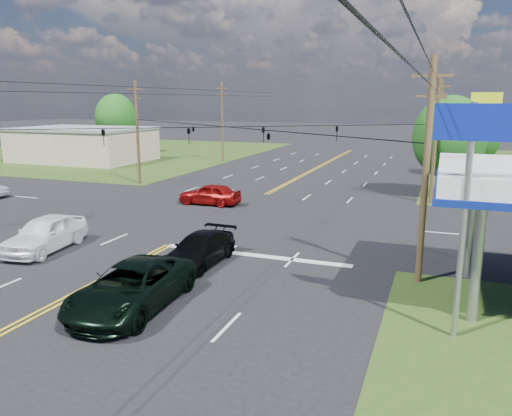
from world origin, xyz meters
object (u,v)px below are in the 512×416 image
at_px(tree_right_a, 449,137).
at_px(tree_far_l, 116,118).
at_px(retail_nw, 83,145).
at_px(pole_left_far, 222,121).
at_px(pole_ne, 435,139).
at_px(polesign_se, 470,157).
at_px(tree_right_b, 475,136).
at_px(pole_se, 426,170).
at_px(suv_black, 199,250).
at_px(pole_nw, 137,131).
at_px(pickup_dkgreen, 132,287).
at_px(pickup_white, 45,233).
at_px(pole_right_far, 439,124).

height_order(tree_right_a, tree_far_l, tree_far_l).
bearing_deg(retail_nw, pole_left_far, 19.44).
distance_m(pole_ne, polesign_se, 23.07).
bearing_deg(retail_nw, tree_right_b, 2.46).
bearing_deg(pole_se, tree_right_b, 83.95).
height_order(pole_ne, tree_far_l, pole_ne).
relative_size(pole_se, pole_ne, 1.00).
xyz_separation_m(pole_left_far, tree_right_a, (27.00, -16.00, -0.30)).
distance_m(pole_se, tree_right_b, 33.19).
distance_m(tree_far_l, suv_black, 54.99).
bearing_deg(pole_nw, pole_ne, 0.00).
height_order(pole_se, pickup_dkgreen, pole_se).
distance_m(pole_ne, tree_right_a, 3.16).
bearing_deg(pole_ne, pickup_dkgreen, -111.98).
distance_m(retail_nw, pickup_white, 41.04).
xyz_separation_m(pole_left_far, polesign_se, (27.39, -42.00, 0.86)).
bearing_deg(pole_right_far, polesign_se, -88.10).
distance_m(pole_ne, pole_left_far, 32.20).
height_order(retail_nw, pole_nw, pole_nw).
distance_m(pole_left_far, tree_right_a, 31.39).
bearing_deg(tree_far_l, tree_right_b, -9.37).
bearing_deg(polesign_se, tree_far_l, 135.24).
xyz_separation_m(pole_nw, pickup_white, (7.40, -19.98, -4.00)).
height_order(pickup_white, polesign_se, polesign_se).
relative_size(pole_ne, pickup_white, 1.77).
bearing_deg(tree_right_b, tree_right_a, -101.77).
relative_size(pole_right_far, pickup_white, 1.86).
relative_size(pole_ne, suv_black, 1.89).
xyz_separation_m(tree_right_a, pickup_dkgreen, (-11.00, -27.77, -4.01)).
distance_m(pole_left_far, polesign_se, 50.15).
height_order(tree_right_b, pickup_dkgreen, tree_right_b).
height_order(retail_nw, pickup_white, retail_nw).
bearing_deg(pole_ne, pole_se, -90.00).
height_order(pole_left_far, tree_right_a, pole_left_far).
bearing_deg(pole_ne, tree_right_b, 76.87).
bearing_deg(pole_right_far, pole_left_far, 180.00).
xyz_separation_m(tree_right_b, pickup_dkgreen, (-13.50, -39.77, -3.36)).
distance_m(pole_se, pickup_dkgreen, 12.74).
distance_m(tree_right_b, suv_black, 36.92).
height_order(pickup_dkgreen, polesign_se, polesign_se).
height_order(retail_nw, pickup_dkgreen, retail_nw).
xyz_separation_m(suv_black, pickup_white, (-8.60, -0.80, 0.18)).
bearing_deg(pole_left_far, pole_nw, -90.00).
bearing_deg(retail_nw, pickup_white, -53.50).
bearing_deg(pickup_white, suv_black, -1.93).
relative_size(tree_far_l, pickup_white, 1.62).
relative_size(retail_nw, tree_right_a, 1.96).
relative_size(pole_se, pickup_white, 1.77).
bearing_deg(pole_se, tree_far_l, 137.66).
bearing_deg(pole_nw, pickup_white, -69.67).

